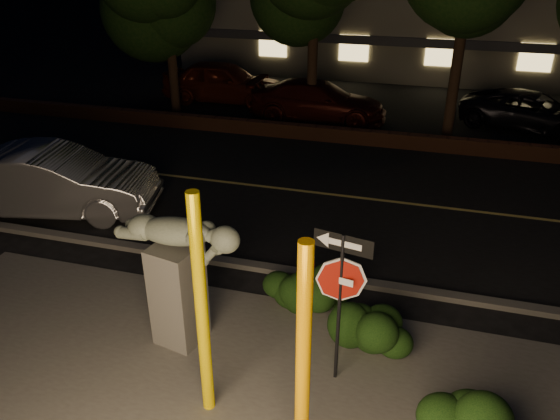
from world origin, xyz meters
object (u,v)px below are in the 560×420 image
object	(u,v)px
parked_car_red	(223,82)
parked_car_darkred	(318,101)
parked_car_dark	(531,111)
sculpture	(177,265)
signpost	(341,280)
silver_sedan	(53,181)
yellow_pole_left	(202,311)
yellow_pole_right	(303,374)

from	to	relation	value
parked_car_red	parked_car_darkred	size ratio (longest dim) A/B	0.97
parked_car_dark	sculpture	bearing A→B (deg)	171.11
signpost	silver_sedan	world-z (taller)	signpost
signpost	parked_car_dark	bearing A→B (deg)	83.87
yellow_pole_left	sculpture	bearing A→B (deg)	127.48
silver_sedan	parked_car_dark	distance (m)	16.25
parked_car_red	parked_car_dark	bearing A→B (deg)	-92.76
silver_sedan	yellow_pole_right	bearing A→B (deg)	-138.46
signpost	parked_car_darkred	xyz separation A→B (m)	(-3.19, 13.30, -1.13)
silver_sedan	parked_car_dark	world-z (taller)	silver_sedan
signpost	silver_sedan	distance (m)	8.94
yellow_pole_left	silver_sedan	distance (m)	8.08
parked_car_red	parked_car_dark	size ratio (longest dim) A/B	1.04
silver_sedan	parked_car_red	bearing A→B (deg)	-14.05
sculpture	silver_sedan	xyz separation A→B (m)	(-5.24, 3.71, -0.70)
yellow_pole_left	yellow_pole_right	size ratio (longest dim) A/B	1.00
parked_car_red	yellow_pole_right	bearing A→B (deg)	-156.68
parked_car_dark	signpost	bearing A→B (deg)	-179.19
silver_sedan	parked_car_darkred	bearing A→B (deg)	-38.98
yellow_pole_left	yellow_pole_right	distance (m)	1.81
yellow_pole_left	parked_car_red	distance (m)	16.95
parked_car_red	parked_car_darkred	world-z (taller)	parked_car_red
yellow_pole_right	sculpture	xyz separation A→B (m)	(-2.63, 2.12, -0.25)
signpost	sculpture	size ratio (longest dim) A/B	1.06
signpost	sculpture	distance (m)	2.77
sculpture	parked_car_darkred	distance (m)	13.13
parked_car_red	parked_car_dark	distance (m)	12.07
yellow_pole_right	signpost	xyz separation A→B (m)	(0.11, 1.92, 0.09)
signpost	parked_car_red	bearing A→B (deg)	128.38
yellow_pole_right	parked_car_red	world-z (taller)	yellow_pole_right
parked_car_darkred	signpost	bearing A→B (deg)	-166.07
yellow_pole_right	parked_car_dark	xyz separation A→B (m)	(4.58, 16.27, -1.12)
yellow_pole_right	parked_car_dark	size ratio (longest dim) A/B	0.74
yellow_pole_right	signpost	bearing A→B (deg)	86.83
yellow_pole_right	silver_sedan	xyz separation A→B (m)	(-7.87, 5.82, -0.95)
silver_sedan	parked_car_red	distance (m)	10.85
yellow_pole_right	parked_car_dark	distance (m)	16.94
yellow_pole_left	yellow_pole_right	bearing A→B (deg)	-26.19
yellow_pole_left	parked_car_darkred	xyz separation A→B (m)	(-1.46, 14.42, -1.05)
signpost	sculpture	bearing A→B (deg)	-173.03
yellow_pole_left	parked_car_dark	bearing A→B (deg)	68.15
signpost	parked_car_red	distance (m)	16.62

